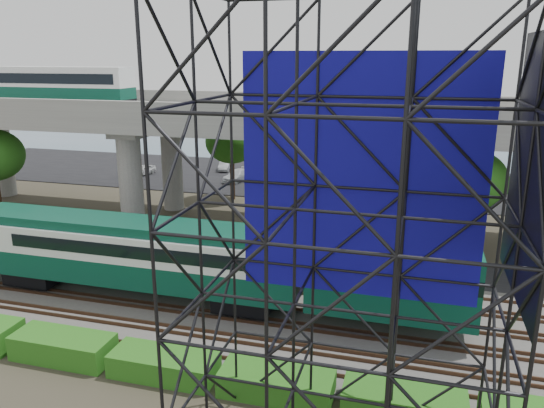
% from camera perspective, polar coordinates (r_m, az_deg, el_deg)
% --- Properties ---
extents(ground, '(140.00, 140.00, 0.00)m').
position_cam_1_polar(ground, '(28.11, -9.32, -12.73)').
color(ground, '#474233').
rests_on(ground, ground).
extents(ballast_bed, '(90.00, 12.00, 0.20)m').
position_cam_1_polar(ballast_bed, '(29.67, -7.70, -10.83)').
color(ballast_bed, slate).
rests_on(ballast_bed, ground).
extents(service_road, '(90.00, 5.00, 0.08)m').
position_cam_1_polar(service_road, '(36.97, -2.52, -5.31)').
color(service_road, black).
rests_on(service_road, ground).
extents(parking_lot, '(90.00, 18.00, 0.08)m').
position_cam_1_polar(parking_lot, '(58.82, 4.59, 2.62)').
color(parking_lot, black).
rests_on(parking_lot, ground).
extents(harbor_water, '(140.00, 40.00, 0.03)m').
position_cam_1_polar(harbor_water, '(80.13, 7.66, 6.01)').
color(harbor_water, '#415D6C').
rests_on(harbor_water, ground).
extents(rail_tracks, '(90.00, 9.52, 0.16)m').
position_cam_1_polar(rail_tracks, '(29.59, -7.71, -10.52)').
color(rail_tracks, '#472D1E').
rests_on(rail_tracks, ballast_bed).
extents(commuter_train, '(29.30, 3.06, 4.30)m').
position_cam_1_polar(commuter_train, '(29.30, -11.24, -5.41)').
color(commuter_train, black).
rests_on(commuter_train, rail_tracks).
extents(overpass, '(80.00, 12.00, 12.40)m').
position_cam_1_polar(overpass, '(40.47, -1.98, 8.48)').
color(overpass, '#9E9B93').
rests_on(overpass, ground).
extents(scaffold_tower, '(9.36, 6.36, 15.00)m').
position_cam_1_polar(scaffold_tower, '(15.53, 7.93, -6.39)').
color(scaffold_tower, black).
rests_on(scaffold_tower, ground).
extents(hedge_strip, '(34.60, 1.80, 1.20)m').
position_cam_1_polar(hedge_strip, '(24.11, -11.55, -16.49)').
color(hedge_strip, '#226316').
rests_on(hedge_strip, ground).
extents(trees, '(40.94, 16.94, 7.69)m').
position_cam_1_polar(trees, '(42.16, -6.27, 5.05)').
color(trees, '#382314').
rests_on(trees, ground).
extents(parked_cars, '(37.16, 9.78, 1.32)m').
position_cam_1_polar(parked_cars, '(57.93, 5.90, 3.03)').
color(parked_cars, silver).
rests_on(parked_cars, parking_lot).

